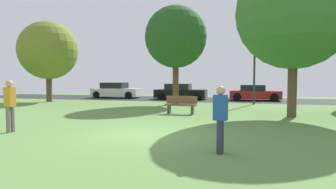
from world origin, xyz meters
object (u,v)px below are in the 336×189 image
object	(u,v)px
person_catcher	(10,103)
street_lamp_post	(254,72)
birch_tree_lone	(48,51)
maple_tree_near	(176,37)
person_thrower	(220,117)
parked_car_red	(254,93)
oak_tree_center	(294,12)
parked_car_white	(116,91)
parked_car_black	(180,92)
park_bench	(181,105)

from	to	relation	value
person_catcher	street_lamp_post	bearing A→B (deg)	65.15
birch_tree_lone	person_catcher	bearing A→B (deg)	-57.45
birch_tree_lone	person_catcher	size ratio (longest dim) A/B	3.59
maple_tree_near	person_thrower	size ratio (longest dim) A/B	4.27
person_catcher	parked_car_red	size ratio (longest dim) A/B	0.43
oak_tree_center	parked_car_red	world-z (taller)	oak_tree_center
birch_tree_lone	street_lamp_post	xyz separation A→B (m)	(15.31, 1.68, -1.70)
parked_car_white	parked_car_red	distance (m)	12.40
person_catcher	street_lamp_post	world-z (taller)	street_lamp_post
parked_car_black	parked_car_red	bearing A→B (deg)	2.61
person_thrower	parked_car_red	distance (m)	17.67
park_bench	oak_tree_center	bearing A→B (deg)	-177.85
person_thrower	park_bench	distance (m)	7.67
person_catcher	park_bench	xyz separation A→B (m)	(4.40, 6.32, -0.50)
oak_tree_center	park_bench	xyz separation A→B (m)	(-5.23, -0.20, -4.36)
person_catcher	parked_car_black	distance (m)	16.56
parked_car_red	parked_car_black	bearing A→B (deg)	-177.39
maple_tree_near	park_bench	world-z (taller)	maple_tree_near
oak_tree_center	birch_tree_lone	xyz separation A→B (m)	(-16.79, 4.70, -0.87)
person_thrower	street_lamp_post	distance (m)	13.92
person_thrower	birch_tree_lone	bearing A→B (deg)	-33.23
maple_tree_near	street_lamp_post	xyz separation A→B (m)	(5.32, 1.18, -2.42)
maple_tree_near	person_catcher	xyz separation A→B (m)	(-2.83, -11.71, -3.71)
birch_tree_lone	maple_tree_near	size ratio (longest dim) A/B	0.90
parked_car_red	person_catcher	bearing A→B (deg)	-116.48
maple_tree_near	street_lamp_post	world-z (taller)	maple_tree_near
person_thrower	park_bench	size ratio (longest dim) A/B	1.00
maple_tree_near	parked_car_white	size ratio (longest dim) A/B	1.51
parked_car_red	park_bench	world-z (taller)	parked_car_red
person_catcher	maple_tree_near	bearing A→B (deg)	83.86
person_catcher	street_lamp_post	distance (m)	15.31
person_catcher	parked_car_white	xyz separation A→B (m)	(-4.08, 16.69, -0.30)
oak_tree_center	park_bench	world-z (taller)	oak_tree_center
oak_tree_center	person_thrower	world-z (taller)	oak_tree_center
maple_tree_near	parked_car_white	world-z (taller)	maple_tree_near
street_lamp_post	park_bench	bearing A→B (deg)	-119.71
person_thrower	oak_tree_center	bearing A→B (deg)	-102.49
maple_tree_near	park_bench	bearing A→B (deg)	-73.77
oak_tree_center	parked_car_white	xyz separation A→B (m)	(-13.72, 10.17, -4.17)
person_thrower	parked_car_white	bearing A→B (deg)	-50.48
park_bench	street_lamp_post	bearing A→B (deg)	-119.71
parked_car_white	person_catcher	bearing A→B (deg)	-76.26
maple_tree_near	person_catcher	bearing A→B (deg)	-103.60
oak_tree_center	person_catcher	world-z (taller)	oak_tree_center
oak_tree_center	park_bench	size ratio (longest dim) A/B	4.66
park_bench	parked_car_black	bearing A→B (deg)	-77.26
maple_tree_near	parked_car_black	world-z (taller)	maple_tree_near
parked_car_white	park_bench	bearing A→B (deg)	-50.70
parked_car_red	park_bench	xyz separation A→B (m)	(-3.92, -10.39, -0.13)
birch_tree_lone	person_thrower	world-z (taller)	birch_tree_lone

